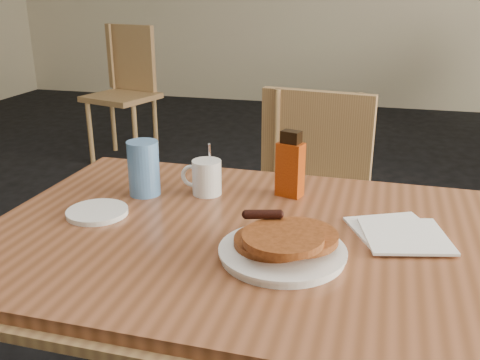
# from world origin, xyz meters

# --- Properties ---
(main_table) EXTENTS (1.28, 0.87, 0.75)m
(main_table) POSITION_xyz_m (0.07, 0.00, 0.71)
(main_table) COLOR brown
(main_table) RESTS_ON floor
(chair_main_far) EXTENTS (0.47, 0.47, 0.91)m
(chair_main_far) POSITION_xyz_m (0.09, 0.76, 0.54)
(chair_main_far) COLOR #A37E4C
(chair_main_far) RESTS_ON floor
(chair_wall_extra) EXTENTS (0.55, 0.56, 0.99)m
(chair_wall_extra) POSITION_xyz_m (-1.56, 2.67, 0.59)
(chair_wall_extra) COLOR #A37E4C
(chair_wall_extra) RESTS_ON floor
(pancake_plate) EXTENTS (0.26, 0.26, 0.08)m
(pancake_plate) POSITION_xyz_m (0.14, -0.09, 0.77)
(pancake_plate) COLOR white
(pancake_plate) RESTS_ON main_table
(coffee_mug) EXTENTS (0.11, 0.08, 0.14)m
(coffee_mug) POSITION_xyz_m (-0.12, 0.20, 0.80)
(coffee_mug) COLOR white
(coffee_mug) RESTS_ON main_table
(syrup_bottle) EXTENTS (0.07, 0.06, 0.17)m
(syrup_bottle) POSITION_xyz_m (0.09, 0.24, 0.83)
(syrup_bottle) COLOR maroon
(syrup_bottle) RESTS_ON main_table
(napkin_stack) EXTENTS (0.24, 0.25, 0.01)m
(napkin_stack) POSITION_xyz_m (0.36, 0.07, 0.76)
(napkin_stack) COLOR white
(napkin_stack) RESTS_ON main_table
(blue_tumbler) EXTENTS (0.09, 0.09, 0.14)m
(blue_tumbler) POSITION_xyz_m (-0.27, 0.16, 0.82)
(blue_tumbler) COLOR #5182C0
(blue_tumbler) RESTS_ON main_table
(side_saucer) EXTENTS (0.17, 0.17, 0.01)m
(side_saucer) POSITION_xyz_m (-0.33, 0.01, 0.76)
(side_saucer) COLOR white
(side_saucer) RESTS_ON main_table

